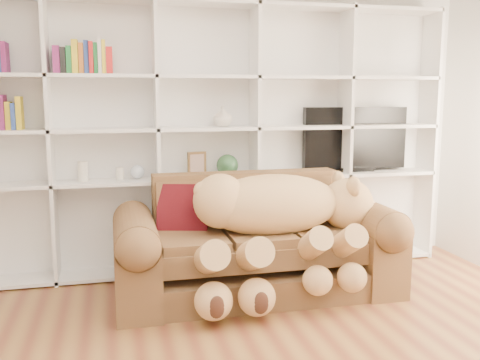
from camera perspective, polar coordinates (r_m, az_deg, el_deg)
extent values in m
cube|color=silver|center=(4.96, -3.98, 6.22)|extent=(5.00, 0.02, 2.70)
cube|color=white|center=(4.93, -3.89, 4.47)|extent=(4.40, 0.03, 2.40)
cube|color=white|center=(4.73, -19.55, 3.77)|extent=(0.03, 0.35, 2.40)
cube|color=white|center=(4.72, -8.84, 4.17)|extent=(0.03, 0.35, 2.40)
cube|color=white|center=(4.87, 1.55, 4.42)|extent=(0.03, 0.35, 2.40)
cube|color=white|center=(5.17, 11.04, 4.53)|extent=(0.03, 0.35, 2.40)
cube|color=white|center=(5.59, 19.29, 4.52)|extent=(0.03, 0.35, 2.40)
cube|color=white|center=(5.01, -3.43, -9.14)|extent=(4.40, 0.35, 0.03)
cube|color=white|center=(4.82, -3.52, 0.17)|extent=(4.40, 0.35, 0.03)
cube|color=white|center=(4.77, -3.58, 5.51)|extent=(4.40, 0.35, 0.03)
cube|color=white|center=(4.76, -3.63, 10.93)|extent=(4.40, 0.35, 0.03)
cube|color=white|center=(4.82, -3.71, 18.31)|extent=(4.40, 0.35, 0.03)
cube|color=brown|center=(4.42, 1.78, -10.55)|extent=(2.14, 0.87, 0.22)
cube|color=brown|center=(4.30, 1.88, -6.41)|extent=(1.59, 0.71, 0.31)
cube|color=brown|center=(4.62, 0.56, -2.56)|extent=(1.59, 0.20, 0.56)
cube|color=brown|center=(4.22, -11.00, -9.24)|extent=(0.33, 0.97, 0.56)
cube|color=brown|center=(4.70, 13.22, -7.43)|extent=(0.33, 0.97, 0.56)
cylinder|color=brown|center=(4.14, -11.12, -5.56)|extent=(0.33, 0.92, 0.33)
cylinder|color=brown|center=(4.63, 13.35, -4.10)|extent=(0.33, 0.92, 0.33)
ellipsoid|color=tan|center=(4.23, 3.53, -2.63)|extent=(1.12, 0.54, 0.48)
sphere|color=tan|center=(4.12, -2.12, -2.26)|extent=(0.42, 0.42, 0.42)
sphere|color=tan|center=(4.46, 11.36, -2.56)|extent=(0.42, 0.42, 0.42)
sphere|color=beige|center=(4.54, 13.21, -3.16)|extent=(0.21, 0.21, 0.21)
sphere|color=#3A1F15|center=(4.58, 14.13, -3.21)|extent=(0.07, 0.07, 0.07)
ellipsoid|color=tan|center=(4.29, 12.03, -0.69)|extent=(0.10, 0.17, 0.17)
ellipsoid|color=tan|center=(4.56, 10.42, -0.07)|extent=(0.10, 0.17, 0.17)
sphere|color=tan|center=(4.08, -3.98, -1.15)|extent=(0.14, 0.14, 0.14)
cylinder|color=tan|center=(4.05, 7.53, -7.04)|extent=(0.18, 0.51, 0.38)
cylinder|color=tan|center=(4.15, 11.03, -6.72)|extent=(0.18, 0.51, 0.38)
cylinder|color=tan|center=(3.86, -3.35, -8.38)|extent=(0.21, 0.60, 0.44)
cylinder|color=tan|center=(3.92, 1.13, -8.08)|extent=(0.21, 0.60, 0.44)
sphere|color=tan|center=(3.97, 8.33, -10.61)|extent=(0.22, 0.22, 0.22)
sphere|color=tan|center=(4.07, 11.91, -10.19)|extent=(0.22, 0.22, 0.22)
sphere|color=tan|center=(3.79, -2.86, -12.73)|extent=(0.27, 0.27, 0.27)
sphere|color=tan|center=(3.85, 1.75, -12.34)|extent=(0.27, 0.27, 0.27)
cube|color=#560E11|center=(4.34, -6.10, -3.15)|extent=(0.45, 0.32, 0.42)
cube|color=black|center=(5.28, 12.15, 4.39)|extent=(1.04, 0.08, 0.59)
cube|color=black|center=(5.31, 12.05, 1.19)|extent=(0.35, 0.18, 0.04)
cube|color=#513A1B|center=(4.78, -4.62, 1.72)|extent=(0.18, 0.06, 0.22)
sphere|color=#2D5833|center=(4.84, -1.36, 1.58)|extent=(0.20, 0.20, 0.20)
cylinder|color=silver|center=(4.74, -16.41, 0.89)|extent=(0.11, 0.11, 0.17)
cylinder|color=silver|center=(4.74, -12.69, 0.67)|extent=(0.07, 0.07, 0.11)
sphere|color=silver|center=(4.74, -10.89, 0.87)|extent=(0.12, 0.12, 0.12)
imported|color=beige|center=(4.79, -1.86, 6.81)|extent=(0.22, 0.22, 0.18)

